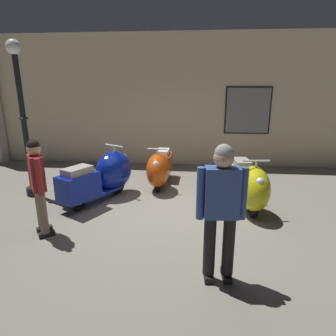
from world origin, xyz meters
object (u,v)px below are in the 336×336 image
Objects in this scene: scooter_1 at (160,168)px; visitor_0 at (221,205)px; lamppost at (23,113)px; scooter_0 at (104,176)px; scooter_2 at (249,185)px; visitor_1 at (38,182)px.

visitor_0 is at bearing 20.43° from scooter_1.
scooter_0 is at bearing -1.95° from lamppost.
scooter_0 is 1.37m from scooter_1.
visitor_1 is (-3.50, -1.35, 0.42)m from scooter_2.
visitor_0 reaches higher than scooter_2.
scooter_1 is 1.05× the size of visitor_1.
scooter_1 is at bearing 14.00° from visitor_0.
lamppost is 2.19m from visitor_1.
lamppost is (-2.73, -0.80, 1.34)m from scooter_1.
lamppost reaches higher than scooter_0.
scooter_2 is at bearing -15.96° from visitor_1.
scooter_1 is 2.97m from visitor_1.
visitor_0 reaches higher than visitor_1.
scooter_0 is 3.37m from visitor_0.
lamppost reaches higher than visitor_1.
lamppost is at bearing 86.88° from visitor_1.
visitor_1 is at bearing -31.64° from scooter_1.
visitor_1 reaches higher than scooter_0.
lamppost is at bearing -72.04° from scooter_1.
visitor_1 is (1.12, -1.66, -0.89)m from lamppost.
visitor_1 reaches higher than scooter_1.
visitor_0 reaches higher than scooter_0.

